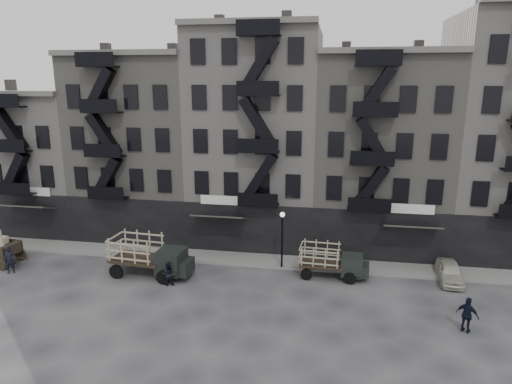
% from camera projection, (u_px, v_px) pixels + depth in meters
% --- Properties ---
extents(ground, '(140.00, 140.00, 0.00)m').
position_uv_depth(ground, '(233.00, 281.00, 30.96)').
color(ground, '#38383A').
rests_on(ground, ground).
extents(sidewalk, '(55.00, 2.50, 0.15)m').
position_uv_depth(sidewalk, '(244.00, 259.00, 34.52)').
color(sidewalk, slate).
rests_on(sidewalk, ground).
extents(building_west, '(10.00, 11.35, 13.20)m').
position_uv_depth(building_west, '(45.00, 160.00, 42.15)').
color(building_west, '#A19A94').
rests_on(building_west, ground).
extents(building_midwest, '(10.00, 11.35, 16.20)m').
position_uv_depth(building_midwest, '(146.00, 146.00, 40.13)').
color(building_midwest, slate).
rests_on(building_midwest, ground).
extents(building_center, '(10.00, 11.35, 18.20)m').
position_uv_depth(building_center, '(257.00, 138.00, 38.23)').
color(building_center, '#A19A94').
rests_on(building_center, ground).
extents(building_mideast, '(10.00, 11.35, 16.20)m').
position_uv_depth(building_mideast, '(379.00, 153.00, 36.83)').
color(building_mideast, slate).
rests_on(building_mideast, ground).
extents(lamp_post, '(0.36, 0.36, 4.28)m').
position_uv_depth(lamp_post, '(282.00, 232.00, 32.26)').
color(lamp_post, black).
rests_on(lamp_post, ground).
extents(stake_truck_west, '(5.85, 2.79, 2.85)m').
position_uv_depth(stake_truck_west, '(149.00, 253.00, 31.53)').
color(stake_truck_west, black).
rests_on(stake_truck_west, ground).
extents(stake_truck_east, '(4.76, 2.17, 2.34)m').
position_uv_depth(stake_truck_east, '(332.00, 259.00, 31.32)').
color(stake_truck_east, black).
rests_on(stake_truck_east, ground).
extents(car_east, '(1.76, 3.92, 1.31)m').
position_uv_depth(car_east, '(450.00, 272.00, 30.87)').
color(car_east, '#B5B2A3').
rests_on(car_east, ground).
extents(pedestrian_west, '(0.87, 0.78, 2.00)m').
position_uv_depth(pedestrian_west, '(10.00, 260.00, 32.00)').
color(pedestrian_west, black).
rests_on(pedestrian_west, ground).
extents(pedestrian_mid, '(0.96, 0.86, 1.63)m').
position_uv_depth(pedestrian_mid, '(168.00, 274.00, 30.19)').
color(pedestrian_mid, black).
rests_on(pedestrian_mid, ground).
extents(policeman, '(1.27, 1.06, 2.03)m').
position_uv_depth(policeman, '(467.00, 315.00, 24.59)').
color(policeman, black).
rests_on(policeman, ground).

